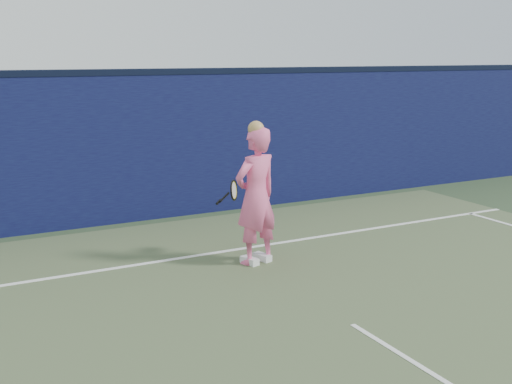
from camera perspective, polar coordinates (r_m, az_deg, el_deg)
ground at (r=6.39m, az=14.03°, el=-14.68°), size 80.00×80.00×0.00m
backstop_wall at (r=11.49m, az=-7.61°, el=4.08°), size 24.00×0.40×2.50m
wall_cap at (r=11.38m, az=-7.79°, el=10.57°), size 24.00×0.42×0.10m
player at (r=8.73m, az=0.00°, el=-0.34°), size 0.79×0.62×1.98m
racket at (r=9.09m, az=-2.09°, el=0.08°), size 0.50×0.36×0.31m
court_lines at (r=6.17m, az=16.13°, el=-15.69°), size 11.00×12.04×0.01m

